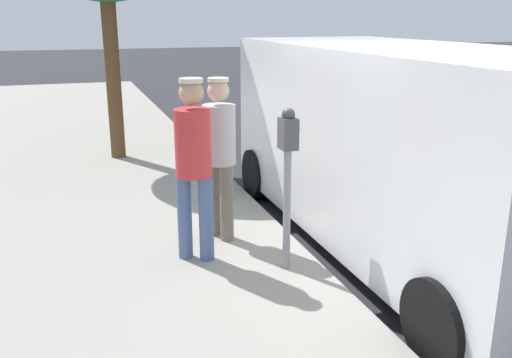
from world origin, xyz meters
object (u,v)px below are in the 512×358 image
(parking_meter_near, at_px, (288,162))
(pedestrian_in_red, at_px, (193,158))
(parked_van, at_px, (404,143))
(pedestrian_in_gray, at_px, (219,149))

(parking_meter_near, height_order, pedestrian_in_red, pedestrian_in_red)
(parking_meter_near, distance_m, parked_van, 1.57)
(parking_meter_near, height_order, pedestrian_in_gray, pedestrian_in_gray)
(pedestrian_in_gray, distance_m, parked_van, 1.95)
(parking_meter_near, xyz_separation_m, parked_van, (-1.50, -0.45, -0.03))
(pedestrian_in_red, bearing_deg, pedestrian_in_gray, -129.06)
(parking_meter_near, distance_m, pedestrian_in_gray, 1.01)
(parking_meter_near, relative_size, pedestrian_in_gray, 0.89)
(parking_meter_near, height_order, parked_van, parked_van)
(pedestrian_in_red, bearing_deg, parking_meter_near, 148.06)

